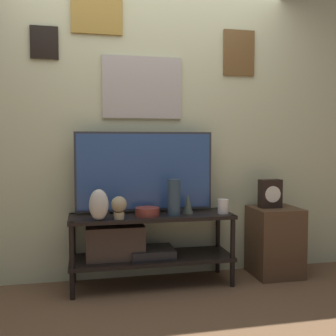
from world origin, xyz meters
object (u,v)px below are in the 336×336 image
(mantel_clock, at_px, (270,194))
(vase_tall_ceramic, at_px, (174,197))
(decorative_bust, at_px, (119,206))
(vase_urn_stoneware, at_px, (99,205))
(vase_wide_bowl, at_px, (147,212))
(vase_slim_bronze, at_px, (188,204))
(candle_jar, at_px, (223,206))
(television, at_px, (145,171))

(mantel_clock, bearing_deg, vase_tall_ceramic, -172.92)
(decorative_bust, bearing_deg, vase_urn_stoneware, -175.26)
(vase_wide_bowl, distance_m, vase_slim_bronze, 0.35)
(vase_slim_bronze, bearing_deg, vase_urn_stoneware, -169.77)
(decorative_bust, bearing_deg, candle_jar, 3.94)
(candle_jar, bearing_deg, vase_slim_bronze, 168.08)
(television, relative_size, vase_wide_bowl, 5.83)
(vase_urn_stoneware, height_order, mantel_clock, mantel_clock)
(vase_slim_bronze, distance_m, decorative_bust, 0.60)
(television, height_order, vase_wide_bowl, television)
(television, xyz_separation_m, vase_wide_bowl, (-0.00, -0.15, -0.32))
(vase_urn_stoneware, bearing_deg, vase_slim_bronze, 10.23)
(vase_tall_ceramic, xyz_separation_m, vase_slim_bronze, (0.13, 0.06, -0.07))
(television, relative_size, candle_jar, 9.70)
(vase_tall_ceramic, height_order, vase_slim_bronze, vase_tall_ceramic)
(vase_wide_bowl, distance_m, decorative_bust, 0.26)
(candle_jar, xyz_separation_m, mantel_clock, (0.48, 0.11, 0.08))
(vase_tall_ceramic, relative_size, vase_wide_bowl, 1.49)
(vase_wide_bowl, bearing_deg, candle_jar, -2.73)
(vase_slim_bronze, bearing_deg, decorative_bust, -168.35)
(television, height_order, candle_jar, television)
(vase_slim_bronze, bearing_deg, mantel_clock, 3.99)
(candle_jar, height_order, mantel_clock, mantel_clock)
(vase_wide_bowl, xyz_separation_m, decorative_bust, (-0.24, -0.09, 0.07))
(vase_wide_bowl, relative_size, mantel_clock, 0.79)
(vase_wide_bowl, xyz_separation_m, mantel_clock, (1.12, 0.08, 0.11))
(television, distance_m, mantel_clock, 1.14)
(television, xyz_separation_m, candle_jar, (0.63, -0.18, -0.29))
(vase_wide_bowl, height_order, decorative_bust, decorative_bust)
(vase_urn_stoneware, bearing_deg, television, 32.49)
(vase_slim_bronze, relative_size, candle_jar, 1.39)
(candle_jar, bearing_deg, vase_wide_bowl, 177.27)
(vase_urn_stoneware, bearing_deg, decorative_bust, 4.74)
(vase_tall_ceramic, bearing_deg, vase_wide_bowl, 172.49)
(vase_tall_ceramic, relative_size, mantel_clock, 1.18)
(vase_wide_bowl, bearing_deg, television, 88.47)
(television, bearing_deg, vase_wide_bowl, -91.53)
(vase_tall_ceramic, bearing_deg, vase_urn_stoneware, -172.95)
(television, distance_m, vase_slim_bronze, 0.45)
(television, relative_size, vase_urn_stoneware, 4.85)
(vase_wide_bowl, relative_size, candle_jar, 1.66)
(vase_tall_ceramic, xyz_separation_m, vase_urn_stoneware, (-0.61, -0.08, -0.03))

